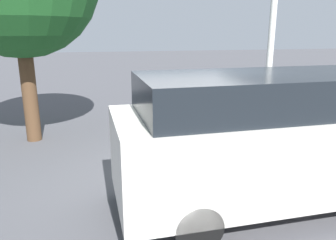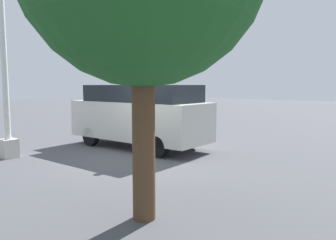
{
  "view_description": "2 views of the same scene",
  "coord_description": "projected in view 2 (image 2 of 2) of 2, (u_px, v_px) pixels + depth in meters",
  "views": [
    {
      "loc": [
        -1.44,
        -5.5,
        2.73
      ],
      "look_at": [
        -0.07,
        0.22,
        1.12
      ],
      "focal_mm": 35.0,
      "sensor_mm": 36.0,
      "label": 1
    },
    {
      "loc": [
        -6.36,
        6.84,
        2.12
      ],
      "look_at": [
        -0.72,
        -0.26,
        1.15
      ],
      "focal_mm": 35.0,
      "sensor_mm": 36.0,
      "label": 2
    }
  ],
  "objects": [
    {
      "name": "ground_plane",
      "position": [
        143.0,
        159.0,
        9.48
      ],
      "size": [
        80.0,
        80.0,
        0.0
      ],
      "primitive_type": "plane",
      "color": "#4C4C51"
    },
    {
      "name": "parking_meter_near",
      "position": [
        137.0,
        122.0,
        8.89
      ],
      "size": [
        0.21,
        0.13,
        1.53
      ],
      "rotation": [
        0.0,
        0.0,
        -0.1
      ],
      "color": "gray",
      "rests_on": "ground"
    },
    {
      "name": "lamp_post",
      "position": [
        6.0,
        95.0,
        9.43
      ],
      "size": [
        0.44,
        0.44,
        5.5
      ],
      "color": "beige",
      "rests_on": "ground"
    },
    {
      "name": "parked_van",
      "position": [
        139.0,
        114.0,
        11.09
      ],
      "size": [
        4.97,
        1.9,
        2.13
      ],
      "rotation": [
        0.0,
        0.0,
        0.01
      ],
      "color": "beige",
      "rests_on": "ground"
    }
  ]
}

